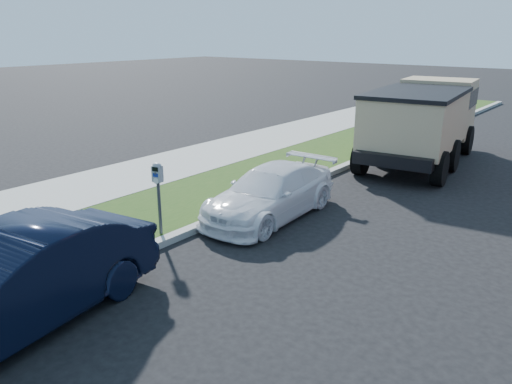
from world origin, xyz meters
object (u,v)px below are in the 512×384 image
Objects in this scene: parking_meter at (158,183)px; dump_truck at (424,118)px; white_wagon at (271,193)px; navy_sedan at (14,282)px.

dump_truck reaches higher than parking_meter.
dump_truck is (1.76, 10.27, 0.20)m from parking_meter.
white_wagon is 0.59× the size of dump_truck.
dump_truck reaches higher than white_wagon.
parking_meter is at bearing -107.27° from dump_truck.
navy_sedan is (-0.10, -6.24, 0.16)m from white_wagon.
parking_meter is 0.22× the size of dump_truck.
navy_sedan is 13.90m from dump_truck.
dump_truck is (0.88, 13.86, 0.72)m from navy_sedan.
navy_sedan is 0.66× the size of dump_truck.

